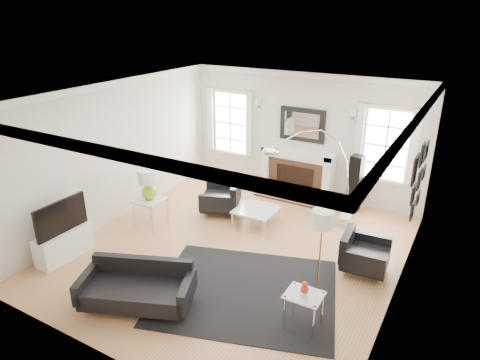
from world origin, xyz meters
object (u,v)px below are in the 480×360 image
Objects in this scene: fireplace at (297,174)px; gourd_lamp at (148,183)px; armchair_left at (223,199)px; coffee_table at (256,210)px; arc_floor_lamp at (311,175)px; sofa at (138,287)px; armchair_right at (362,254)px.

fireplace is 3.46m from gourd_lamp.
fireplace is 1.91m from armchair_left.
coffee_table is at bearing -93.88° from fireplace.
gourd_lamp is at bearing -150.38° from arc_floor_lamp.
fireplace is 4.85m from sofa.
coffee_table is at bearing 83.80° from sofa.
armchair_left is 1.67m from gourd_lamp.
gourd_lamp is at bearing -147.98° from coffee_table.
fireplace is 1.60× the size of armchair_left.
coffee_table is at bearing 32.02° from gourd_lamp.
armchair_left is at bearing 99.58° from sofa.
fireplace is at bearing 58.37° from armchair_left.
armchair_left is 1.73× the size of gourd_lamp.
sofa is 2.26× the size of coffee_table.
fireplace reaches higher than sofa.
gourd_lamp is at bearing -172.38° from armchair_right.
armchair_left is at bearing -121.63° from fireplace.
armchair_right is 1.85m from arc_floor_lamp.
arc_floor_lamp reaches higher than coffee_table.
fireplace is at bearing 56.53° from gourd_lamp.
armchair_left is (-0.99, -1.61, -0.22)m from fireplace.
coffee_table is 1.30m from arc_floor_lamp.
arc_floor_lamp is (-1.34, 1.00, 0.81)m from armchair_right.
gourd_lamp reaches higher than sofa.
fireplace reaches higher than coffee_table.
arc_floor_lamp is at bearing 29.62° from gourd_lamp.
fireplace is at bearing 84.64° from sofa.
gourd_lamp is 0.30× the size of arc_floor_lamp.
gourd_lamp is (-4.04, -0.54, 0.65)m from armchair_right.
sofa is at bearing -136.15° from armchair_right.
sofa is 3.80m from arc_floor_lamp.
armchair_left is at bearing 167.22° from armchair_right.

